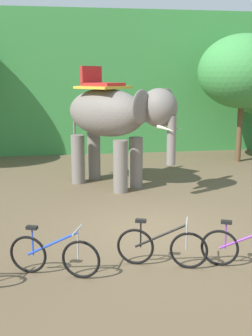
% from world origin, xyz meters
% --- Properties ---
extents(ground_plane, '(80.00, 80.00, 0.00)m').
position_xyz_m(ground_plane, '(0.00, 0.00, 0.00)').
color(ground_plane, brown).
extents(foliage_hedge, '(36.00, 6.00, 6.26)m').
position_xyz_m(foliage_hedge, '(0.00, 12.89, 3.13)').
color(foliage_hedge, '#3D8E42').
rests_on(foliage_hedge, ground).
extents(tree_right, '(3.55, 3.55, 5.08)m').
position_xyz_m(tree_right, '(5.18, 7.31, 3.62)').
color(tree_right, brown).
rests_on(tree_right, ground).
extents(elephant, '(3.59, 3.76, 3.78)m').
position_xyz_m(elephant, '(-0.39, 4.13, 2.20)').
color(elephant, slate).
rests_on(elephant, ground).
extents(bike_blue, '(1.61, 0.75, 0.92)m').
position_xyz_m(bike_blue, '(-2.26, -1.81, 0.39)').
color(bike_blue, black).
rests_on(bike_blue, ground).
extents(bike_black, '(1.63, 0.71, 0.92)m').
position_xyz_m(bike_black, '(-0.28, -1.75, 0.39)').
color(bike_black, black).
rests_on(bike_black, ground).
extents(bike_purple, '(1.57, 0.82, 0.92)m').
position_xyz_m(bike_purple, '(1.25, -2.11, 0.39)').
color(bike_purple, black).
rests_on(bike_purple, ground).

